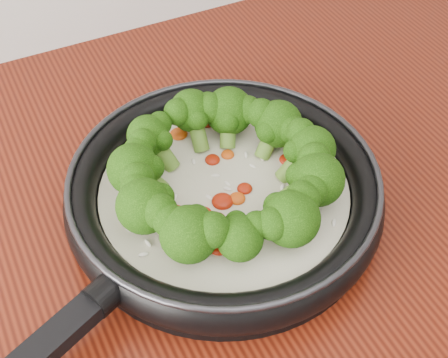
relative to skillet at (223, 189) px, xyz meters
name	(u,v)px	position (x,y,z in m)	size (l,w,h in m)	color
skillet	(223,189)	(0.00, 0.00, 0.00)	(0.55, 0.44, 0.10)	black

